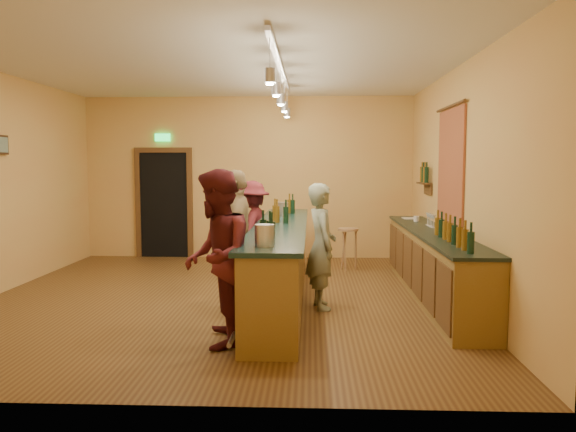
{
  "coord_description": "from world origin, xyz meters",
  "views": [
    {
      "loc": [
        1.26,
        -7.66,
        1.87
      ],
      "look_at": [
        0.93,
        0.2,
        1.14
      ],
      "focal_mm": 35.0,
      "sensor_mm": 36.0,
      "label": 1
    }
  ],
  "objects_px": {
    "bartender": "(321,246)",
    "customer_b": "(236,239)",
    "bar_stool": "(348,236)",
    "tasting_bar": "(281,256)",
    "customer_c": "(252,230)",
    "back_counter": "(433,263)",
    "customer_a": "(217,258)"
  },
  "relations": [
    {
      "from": "bartender",
      "to": "customer_b",
      "type": "bearing_deg",
      "value": 81.15
    },
    {
      "from": "bar_stool",
      "to": "tasting_bar",
      "type": "bearing_deg",
      "value": -115.96
    },
    {
      "from": "tasting_bar",
      "to": "bar_stool",
      "type": "distance_m",
      "value": 2.45
    },
    {
      "from": "bartender",
      "to": "tasting_bar",
      "type": "bearing_deg",
      "value": 38.81
    },
    {
      "from": "bartender",
      "to": "bar_stool",
      "type": "bearing_deg",
      "value": -22.76
    },
    {
      "from": "customer_c",
      "to": "tasting_bar",
      "type": "bearing_deg",
      "value": 35.5
    },
    {
      "from": "bar_stool",
      "to": "back_counter",
      "type": "bearing_deg",
      "value": -62.36
    },
    {
      "from": "tasting_bar",
      "to": "customer_b",
      "type": "relative_size",
      "value": 2.83
    },
    {
      "from": "tasting_bar",
      "to": "back_counter",
      "type": "bearing_deg",
      "value": 4.86
    },
    {
      "from": "customer_c",
      "to": "bar_stool",
      "type": "height_order",
      "value": "customer_c"
    },
    {
      "from": "back_counter",
      "to": "customer_b",
      "type": "relative_size",
      "value": 2.52
    },
    {
      "from": "back_counter",
      "to": "customer_c",
      "type": "relative_size",
      "value": 2.84
    },
    {
      "from": "tasting_bar",
      "to": "customer_a",
      "type": "height_order",
      "value": "customer_a"
    },
    {
      "from": "bartender",
      "to": "customer_a",
      "type": "distance_m",
      "value": 1.91
    },
    {
      "from": "bartender",
      "to": "customer_b",
      "type": "xyz_separation_m",
      "value": [
        -1.1,
        -0.05,
        0.09
      ]
    },
    {
      "from": "back_counter",
      "to": "bartender",
      "type": "relative_size",
      "value": 2.8
    },
    {
      "from": "customer_a",
      "to": "bar_stool",
      "type": "xyz_separation_m",
      "value": [
        1.62,
        4.21,
        -0.31
      ]
    },
    {
      "from": "back_counter",
      "to": "bartender",
      "type": "distance_m",
      "value": 1.73
    },
    {
      "from": "customer_b",
      "to": "customer_a",
      "type": "bearing_deg",
      "value": -7.82
    },
    {
      "from": "customer_b",
      "to": "customer_c",
      "type": "bearing_deg",
      "value": 172.18
    },
    {
      "from": "tasting_bar",
      "to": "customer_b",
      "type": "bearing_deg",
      "value": -137.13
    },
    {
      "from": "customer_b",
      "to": "customer_c",
      "type": "relative_size",
      "value": 1.12
    },
    {
      "from": "customer_c",
      "to": "customer_a",
      "type": "bearing_deg",
      "value": 14.19
    },
    {
      "from": "back_counter",
      "to": "customer_b",
      "type": "distance_m",
      "value": 2.8
    },
    {
      "from": "customer_a",
      "to": "customer_b",
      "type": "height_order",
      "value": "customer_a"
    },
    {
      "from": "back_counter",
      "to": "tasting_bar",
      "type": "bearing_deg",
      "value": -175.14
    },
    {
      "from": "back_counter",
      "to": "bar_stool",
      "type": "height_order",
      "value": "back_counter"
    },
    {
      "from": "tasting_bar",
      "to": "bar_stool",
      "type": "relative_size",
      "value": 6.87
    },
    {
      "from": "customer_c",
      "to": "bar_stool",
      "type": "bearing_deg",
      "value": 130.34
    },
    {
      "from": "tasting_bar",
      "to": "customer_c",
      "type": "relative_size",
      "value": 3.18
    },
    {
      "from": "back_counter",
      "to": "bar_stool",
      "type": "relative_size",
      "value": 6.12
    },
    {
      "from": "bartender",
      "to": "customer_c",
      "type": "distance_m",
      "value": 2.16
    }
  ]
}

